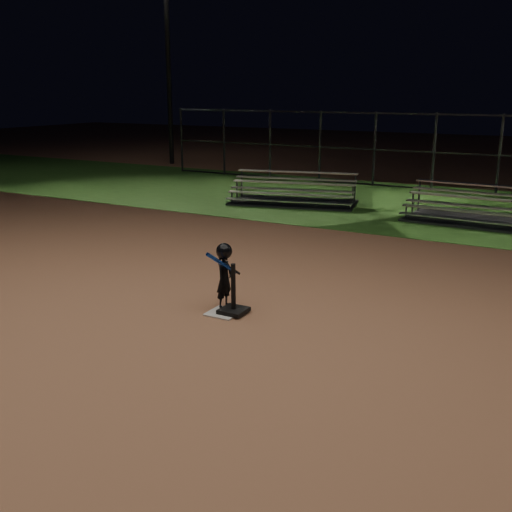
{
  "coord_description": "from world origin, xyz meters",
  "views": [
    {
      "loc": [
        4.51,
        -7.21,
        3.22
      ],
      "look_at": [
        0.0,
        1.0,
        0.65
      ],
      "focal_mm": 42.66,
      "sensor_mm": 36.0,
      "label": 1
    }
  ],
  "objects_px": {
    "child_batter": "(224,274)",
    "home_plate": "(224,313)",
    "bleacher_right": "(482,216)",
    "light_pole_left": "(167,47)",
    "bleacher_left": "(293,198)",
    "batting_tee": "(234,304)"
  },
  "relations": [
    {
      "from": "batting_tee",
      "to": "bleacher_right",
      "type": "bearing_deg",
      "value": 75.5
    },
    {
      "from": "child_batter",
      "to": "bleacher_right",
      "type": "height_order",
      "value": "child_batter"
    },
    {
      "from": "bleacher_right",
      "to": "home_plate",
      "type": "bearing_deg",
      "value": -102.23
    },
    {
      "from": "bleacher_right",
      "to": "light_pole_left",
      "type": "bearing_deg",
      "value": 158.56
    },
    {
      "from": "bleacher_right",
      "to": "light_pole_left",
      "type": "distance_m",
      "value": 16.41
    },
    {
      "from": "bleacher_left",
      "to": "light_pole_left",
      "type": "height_order",
      "value": "light_pole_left"
    },
    {
      "from": "child_batter",
      "to": "bleacher_right",
      "type": "xyz_separation_m",
      "value": [
        2.43,
        8.2,
        -0.35
      ]
    },
    {
      "from": "home_plate",
      "to": "light_pole_left",
      "type": "distance_m",
      "value": 19.79
    },
    {
      "from": "child_batter",
      "to": "light_pole_left",
      "type": "xyz_separation_m",
      "value": [
        -11.87,
        14.7,
        4.41
      ]
    },
    {
      "from": "home_plate",
      "to": "light_pole_left",
      "type": "xyz_separation_m",
      "value": [
        -12.0,
        14.94,
        4.93
      ]
    },
    {
      "from": "home_plate",
      "to": "bleacher_right",
      "type": "distance_m",
      "value": 8.75
    },
    {
      "from": "bleacher_right",
      "to": "light_pole_left",
      "type": "height_order",
      "value": "light_pole_left"
    },
    {
      "from": "batting_tee",
      "to": "bleacher_left",
      "type": "relative_size",
      "value": 0.19
    },
    {
      "from": "bleacher_right",
      "to": "bleacher_left",
      "type": "bearing_deg",
      "value": -179.01
    },
    {
      "from": "child_batter",
      "to": "bleacher_left",
      "type": "bearing_deg",
      "value": 18.19
    },
    {
      "from": "home_plate",
      "to": "child_batter",
      "type": "bearing_deg",
      "value": 117.7
    },
    {
      "from": "home_plate",
      "to": "light_pole_left",
      "type": "height_order",
      "value": "light_pole_left"
    },
    {
      "from": "child_batter",
      "to": "home_plate",
      "type": "bearing_deg",
      "value": -152.78
    },
    {
      "from": "bleacher_left",
      "to": "light_pole_left",
      "type": "distance_m",
      "value": 12.01
    },
    {
      "from": "batting_tee",
      "to": "bleacher_right",
      "type": "relative_size",
      "value": 0.2
    },
    {
      "from": "home_plate",
      "to": "bleacher_right",
      "type": "height_order",
      "value": "bleacher_right"
    },
    {
      "from": "batting_tee",
      "to": "light_pole_left",
      "type": "bearing_deg",
      "value": 129.2
    }
  ]
}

